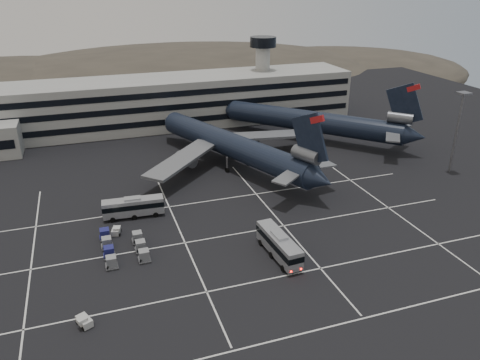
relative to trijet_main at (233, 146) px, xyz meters
name	(u,v)px	position (x,y,z in m)	size (l,w,h in m)	color
ground	(226,249)	(-12.21, -33.52, -5.25)	(260.00, 260.00, 0.00)	black
lane_markings	(230,246)	(-11.27, -32.80, -5.24)	(90.00, 55.62, 0.01)	silver
terminal	(143,104)	(-15.16, 37.62, 1.68)	(125.00, 26.00, 24.00)	gray
hills	(160,91)	(5.78, 136.48, -17.32)	(352.00, 180.00, 44.00)	#38332B
lightpole_right	(459,122)	(45.79, -18.52, 6.57)	(2.40, 2.40, 18.28)	slate
trijet_main	(233,146)	(0.00, 0.00, 0.00)	(43.98, 55.23, 18.08)	black
trijet_far	(315,121)	(26.61, 11.11, 0.18)	(43.51, 45.72, 18.08)	black
bus_near	(279,244)	(-4.94, -38.26, -3.02)	(3.51, 11.69, 4.08)	gray
bus_far	(133,206)	(-25.10, -17.38, -3.11)	(11.25, 3.39, 3.92)	gray
tug_a	(116,231)	(-28.85, -22.85, -4.60)	(1.94, 2.56, 1.47)	#B8B8B4
tug_b	(85,321)	(-34.75, -45.15, -4.57)	(2.30, 2.75, 1.53)	#B8B8B4
uld_cluster	(122,247)	(-28.41, -28.92, -4.35)	(7.34, 11.26, 1.85)	#2D2D30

